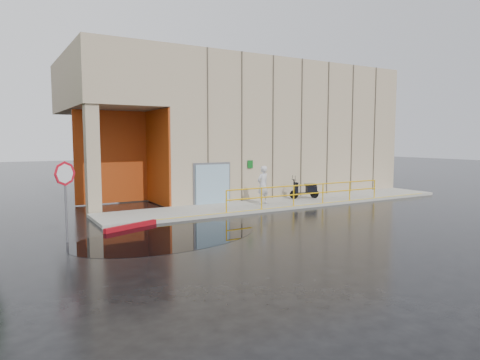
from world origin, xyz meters
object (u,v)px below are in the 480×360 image
object	(u,v)px
scooter	(305,185)
red_curb	(131,226)
stop_sign	(65,184)
person	(263,185)

from	to	relation	value
scooter	red_curb	bearing A→B (deg)	-150.99
scooter	stop_sign	xyz separation A→B (m)	(-12.93, -3.42, 1.07)
person	scooter	size ratio (longest dim) A/B	1.12
person	stop_sign	distance (m)	10.28
scooter	stop_sign	bearing A→B (deg)	-148.68
scooter	red_curb	world-z (taller)	scooter
person	stop_sign	size ratio (longest dim) A/B	0.72
person	scooter	xyz separation A→B (m)	(3.11, 0.47, -0.22)
stop_sign	red_curb	distance (m)	3.31
red_curb	person	bearing A→B (deg)	14.10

